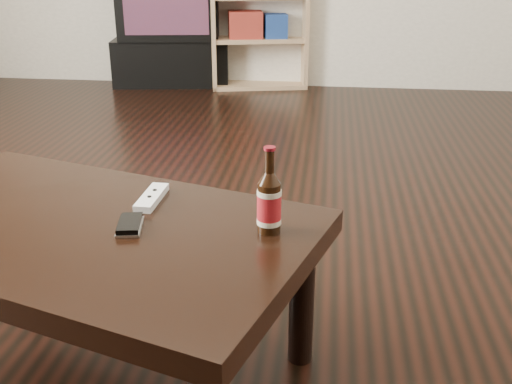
# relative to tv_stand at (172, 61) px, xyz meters

# --- Properties ---
(floor) EXTENTS (5.00, 6.00, 0.01)m
(floor) POSITION_rel_tv_stand_xyz_m (0.62, -2.96, -0.18)
(floor) COLOR black
(floor) RESTS_ON ground
(tv_stand) EXTENTS (0.95, 0.57, 0.36)m
(tv_stand) POSITION_rel_tv_stand_xyz_m (0.00, 0.00, 0.00)
(tv_stand) COLOR black
(tv_stand) RESTS_ON floor
(tv) EXTENTS (0.82, 0.58, 0.57)m
(tv) POSITION_rel_tv_stand_xyz_m (0.00, -0.00, 0.46)
(tv) COLOR black
(tv) RESTS_ON tv_stand
(coffee_table) EXTENTS (1.27, 0.96, 0.42)m
(coffee_table) POSITION_rel_tv_stand_xyz_m (0.67, -3.48, 0.19)
(coffee_table) COLOR black
(coffee_table) RESTS_ON floor
(beer_bottle) EXTENTS (0.07, 0.07, 0.20)m
(beer_bottle) POSITION_rel_tv_stand_xyz_m (1.14, -3.48, 0.31)
(beer_bottle) COLOR black
(beer_bottle) RESTS_ON coffee_table
(phone) EXTENTS (0.07, 0.11, 0.02)m
(phone) POSITION_rel_tv_stand_xyz_m (0.81, -3.50, 0.25)
(phone) COLOR silver
(phone) RESTS_ON coffee_table
(remote) EXTENTS (0.05, 0.16, 0.02)m
(remote) POSITION_rel_tv_stand_xyz_m (0.82, -3.33, 0.25)
(remote) COLOR silver
(remote) RESTS_ON coffee_table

